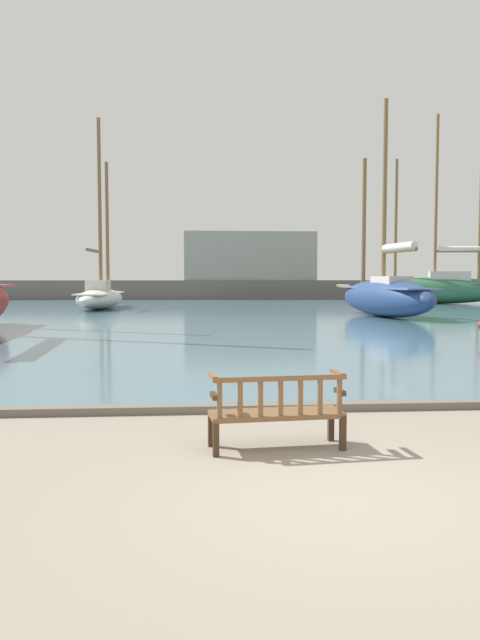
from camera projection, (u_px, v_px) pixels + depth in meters
name	position (u px, v px, depth m)	size (l,w,h in m)	color
ground_plane	(347.00, 498.00, 5.83)	(160.00, 160.00, 0.00)	gray
harbor_water	(209.00, 303.00, 49.59)	(100.00, 80.00, 0.08)	slate
quay_edge_kerb	(285.00, 407.00, 9.65)	(40.00, 0.30, 0.12)	#675F54
park_bench	(277.00, 411.00, 7.48)	(1.64, 0.67, 0.92)	#3D2A19
sailboat_far_starboard	(100.00, 294.00, 39.91)	(2.93, 10.27, 12.08)	silver
sailboat_nearest_starboard	(385.00, 295.00, 31.74)	(3.49, 11.64, 10.98)	navy
sailboat_far_port	(439.00, 287.00, 47.54)	(11.01, 4.67, 14.25)	#2D6647
far_breakwater	(223.00, 277.00, 58.13)	(42.39, 2.40, 6.35)	#66605B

